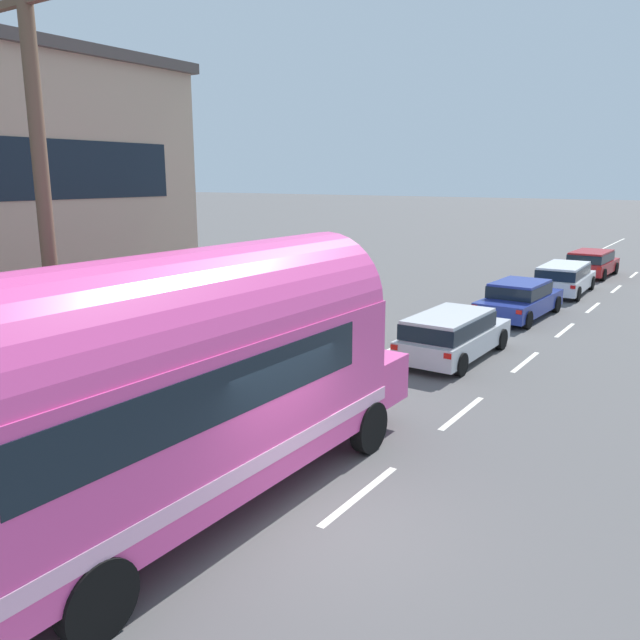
{
  "coord_description": "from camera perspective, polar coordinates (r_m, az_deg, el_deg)",
  "views": [
    {
      "loc": [
        4.8,
        -7.22,
        5.16
      ],
      "look_at": [
        -2.19,
        3.16,
        2.32
      ],
      "focal_mm": 35.52,
      "sensor_mm": 36.0,
      "label": 1
    }
  ],
  "objects": [
    {
      "name": "ground_plane",
      "position": [
        10.09,
        0.29,
        -17.96
      ],
      "size": [
        300.0,
        300.0,
        0.0
      ],
      "primitive_type": "plane",
      "color": "#565454"
    },
    {
      "name": "car_lead",
      "position": [
        18.55,
        11.81,
        -1.11
      ],
      "size": [
        1.92,
        4.66,
        1.37
      ],
      "color": "silver",
      "rests_on": "ground"
    },
    {
      "name": "car_second",
      "position": [
        24.73,
        17.54,
        1.93
      ],
      "size": [
        2.1,
        4.89,
        1.37
      ],
      "color": "navy",
      "rests_on": "ground"
    },
    {
      "name": "car_third",
      "position": [
        30.33,
        21.15,
        3.67
      ],
      "size": [
        2.05,
        4.8,
        1.37
      ],
      "color": "white",
      "rests_on": "ground"
    },
    {
      "name": "car_fourth",
      "position": [
        36.29,
        23.28,
        4.85
      ],
      "size": [
        2.07,
        4.33,
        1.37
      ],
      "color": "#A5191E",
      "rests_on": "ground"
    },
    {
      "name": "utility_pole",
      "position": [
        11.08,
        -23.47,
        7.94
      ],
      "size": [
        1.8,
        0.24,
        8.5
      ],
      "color": "brown",
      "rests_on": "ground"
    },
    {
      "name": "painted_bus",
      "position": [
        9.4,
        -14.18,
        -5.3
      ],
      "size": [
        2.66,
        10.65,
        4.12
      ],
      "color": "#EA4C9E",
      "rests_on": "ground"
    },
    {
      "name": "lane_markings",
      "position": [
        21.54,
        12.52,
        -1.36
      ],
      "size": [
        3.98,
        80.0,
        0.01
      ],
      "color": "silver",
      "rests_on": "ground"
    }
  ]
}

